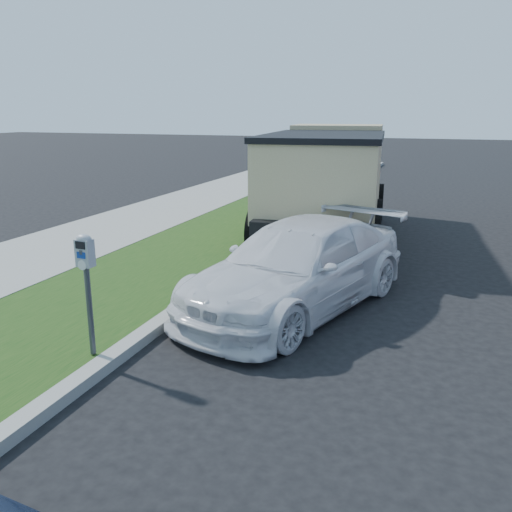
% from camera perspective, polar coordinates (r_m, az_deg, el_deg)
% --- Properties ---
extents(ground, '(120.00, 120.00, 0.00)m').
position_cam_1_polar(ground, '(7.46, 7.71, -10.30)').
color(ground, black).
rests_on(ground, ground).
extents(streetside, '(6.12, 50.00, 0.15)m').
position_cam_1_polar(streetside, '(11.45, -18.28, -1.45)').
color(streetside, gray).
rests_on(streetside, ground).
extents(parking_meter, '(0.23, 0.16, 1.58)m').
position_cam_1_polar(parking_meter, '(7.01, -17.45, -1.27)').
color(parking_meter, '#3F4247').
rests_on(parking_meter, ground).
extents(white_wagon, '(3.40, 5.26, 1.42)m').
position_cam_1_polar(white_wagon, '(8.93, 4.61, -1.02)').
color(white_wagon, white).
rests_on(white_wagon, ground).
extents(dump_truck, '(3.44, 7.30, 2.77)m').
position_cam_1_polar(dump_truck, '(14.51, 7.68, 8.54)').
color(dump_truck, black).
rests_on(dump_truck, ground).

